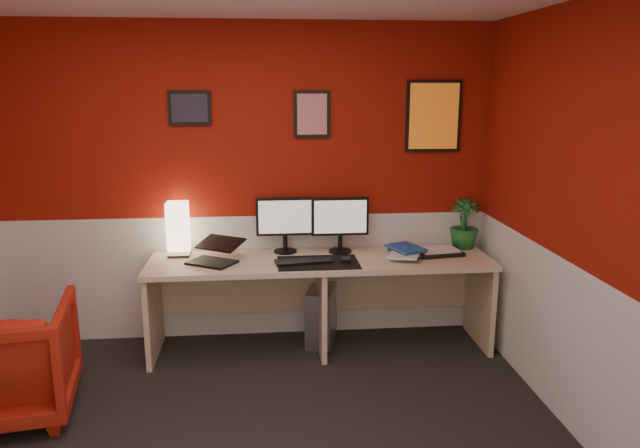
# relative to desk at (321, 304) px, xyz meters

# --- Properties ---
(wall_back) EXTENTS (4.00, 0.01, 2.50)m
(wall_back) POSITION_rel_desk_xyz_m (-0.62, 0.34, 0.89)
(wall_back) COLOR maroon
(wall_back) RESTS_ON ground
(wall_front) EXTENTS (4.00, 0.01, 2.50)m
(wall_front) POSITION_rel_desk_xyz_m (-0.62, -3.16, 0.89)
(wall_front) COLOR maroon
(wall_front) RESTS_ON ground
(wall_right) EXTENTS (0.01, 3.50, 2.50)m
(wall_right) POSITION_rel_desk_xyz_m (1.38, -1.41, 0.89)
(wall_right) COLOR maroon
(wall_right) RESTS_ON ground
(wainscot_back) EXTENTS (4.00, 0.01, 1.00)m
(wainscot_back) POSITION_rel_desk_xyz_m (-0.62, 0.34, 0.14)
(wainscot_back) COLOR silver
(wainscot_back) RESTS_ON ground
(wainscot_right) EXTENTS (0.01, 3.50, 1.00)m
(wainscot_right) POSITION_rel_desk_xyz_m (1.37, -1.41, 0.14)
(wainscot_right) COLOR silver
(wainscot_right) RESTS_ON ground
(desk) EXTENTS (2.60, 0.65, 0.73)m
(desk) POSITION_rel_desk_xyz_m (0.00, 0.00, 0.00)
(desk) COLOR #CCB283
(desk) RESTS_ON ground
(shoji_lamp) EXTENTS (0.16, 0.16, 0.40)m
(shoji_lamp) POSITION_rel_desk_xyz_m (-1.08, 0.20, 0.56)
(shoji_lamp) COLOR #FFE5B2
(shoji_lamp) RESTS_ON desk
(laptop) EXTENTS (0.40, 0.37, 0.22)m
(laptop) POSITION_rel_desk_xyz_m (-0.81, -0.04, 0.47)
(laptop) COLOR black
(laptop) RESTS_ON desk
(monitor_left) EXTENTS (0.45, 0.06, 0.58)m
(monitor_left) POSITION_rel_desk_xyz_m (-0.26, 0.22, 0.66)
(monitor_left) COLOR black
(monitor_left) RESTS_ON desk
(monitor_right) EXTENTS (0.45, 0.06, 0.58)m
(monitor_right) POSITION_rel_desk_xyz_m (0.17, 0.18, 0.66)
(monitor_right) COLOR black
(monitor_right) RESTS_ON desk
(desk_mat) EXTENTS (0.60, 0.38, 0.01)m
(desk_mat) POSITION_rel_desk_xyz_m (-0.03, -0.10, 0.37)
(desk_mat) COLOR black
(desk_mat) RESTS_ON desk
(keyboard) EXTENTS (0.44, 0.20, 0.02)m
(keyboard) POSITION_rel_desk_xyz_m (-0.14, -0.10, 0.38)
(keyboard) COLOR black
(keyboard) RESTS_ON desk_mat
(mouse) EXTENTS (0.08, 0.11, 0.03)m
(mouse) POSITION_rel_desk_xyz_m (0.18, -0.11, 0.39)
(mouse) COLOR black
(mouse) RESTS_ON desk_mat
(book_bottom) EXTENTS (0.29, 0.34, 0.03)m
(book_bottom) POSITION_rel_desk_xyz_m (0.59, 0.02, 0.38)
(book_bottom) COLOR #1F4D90
(book_bottom) RESTS_ON desk
(book_middle) EXTENTS (0.33, 0.37, 0.02)m
(book_middle) POSITION_rel_desk_xyz_m (0.54, -0.01, 0.40)
(book_middle) COLOR silver
(book_middle) RESTS_ON book_bottom
(book_top) EXTENTS (0.31, 0.35, 0.03)m
(book_top) POSITION_rel_desk_xyz_m (0.56, -0.03, 0.43)
(book_top) COLOR #1F4D90
(book_top) RESTS_ON book_middle
(zen_tray) EXTENTS (0.38, 0.30, 0.03)m
(zen_tray) POSITION_rel_desk_xyz_m (0.93, 0.05, 0.38)
(zen_tray) COLOR black
(zen_tray) RESTS_ON desk
(potted_plant) EXTENTS (0.27, 0.27, 0.40)m
(potted_plant) POSITION_rel_desk_xyz_m (1.18, 0.21, 0.57)
(potted_plant) COLOR #19591E
(potted_plant) RESTS_ON desk
(pc_tower) EXTENTS (0.30, 0.48, 0.45)m
(pc_tower) POSITION_rel_desk_xyz_m (0.02, 0.16, -0.14)
(pc_tower) COLOR #99999E
(pc_tower) RESTS_ON ground
(armchair) EXTENTS (0.90, 0.91, 0.73)m
(armchair) POSITION_rel_desk_xyz_m (-2.03, -0.78, -0.00)
(armchair) COLOR #AA2313
(armchair) RESTS_ON ground
(art_left) EXTENTS (0.32, 0.02, 0.26)m
(art_left) POSITION_rel_desk_xyz_m (-0.97, 0.33, 1.49)
(art_left) COLOR black
(art_left) RESTS_ON wall_back
(art_center) EXTENTS (0.28, 0.02, 0.36)m
(art_center) POSITION_rel_desk_xyz_m (-0.04, 0.33, 1.44)
(art_center) COLOR red
(art_center) RESTS_ON wall_back
(art_right) EXTENTS (0.44, 0.02, 0.56)m
(art_right) POSITION_rel_desk_xyz_m (0.92, 0.33, 1.42)
(art_right) COLOR orange
(art_right) RESTS_ON wall_back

